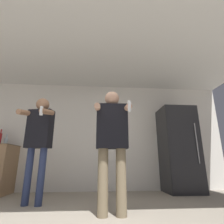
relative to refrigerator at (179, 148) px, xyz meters
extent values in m
cube|color=silver|center=(-2.21, 0.38, 0.34)|extent=(7.00, 0.06, 2.55)
cube|color=silver|center=(-2.21, -1.06, 1.64)|extent=(7.00, 3.32, 0.05)
cube|color=#262628|center=(0.00, 0.01, 0.00)|extent=(0.74, 0.68, 1.87)
cube|color=black|center=(0.00, -0.34, 0.00)|extent=(0.71, 0.01, 1.79)
cylinder|color=#99999E|center=(0.24, -0.36, 0.09)|extent=(0.02, 0.02, 0.84)
cylinder|color=silver|center=(-3.83, 0.08, 0.13)|extent=(0.07, 0.07, 0.15)
cylinder|color=silver|center=(-3.83, 0.08, 0.24)|extent=(0.02, 0.02, 0.08)
sphere|color=silver|center=(-3.83, 0.08, 0.28)|extent=(0.03, 0.03, 0.03)
cylinder|color=maroon|center=(-3.97, 0.08, 0.18)|extent=(0.06, 0.06, 0.25)
cylinder|color=maroon|center=(-3.97, 0.08, 0.35)|extent=(0.03, 0.03, 0.08)
sphere|color=maroon|center=(-3.97, 0.08, 0.39)|extent=(0.03, 0.03, 0.03)
cylinder|color=#75664C|center=(-1.76, -1.54, -0.53)|extent=(0.13, 0.13, 0.81)
cylinder|color=#75664C|center=(-1.53, -1.55, -0.53)|extent=(0.13, 0.13, 0.81)
cube|color=black|center=(-1.65, -1.55, 0.18)|extent=(0.43, 0.21, 0.61)
sphere|color=tan|center=(-1.65, -1.55, 0.58)|extent=(0.21, 0.21, 0.21)
cylinder|color=tan|center=(-1.85, -1.69, 0.40)|extent=(0.09, 0.31, 0.13)
cylinder|color=tan|center=(-1.45, -1.70, 0.40)|extent=(0.09, 0.31, 0.13)
cube|color=white|center=(-1.45, -1.85, 0.38)|extent=(0.04, 0.04, 0.14)
cylinder|color=navy|center=(-2.92, -0.89, -0.51)|extent=(0.11, 0.11, 0.86)
cylinder|color=navy|center=(-2.71, -0.93, -0.51)|extent=(0.11, 0.11, 0.86)
cube|color=black|center=(-2.82, -0.91, 0.24)|extent=(0.43, 0.28, 0.64)
sphere|color=#9E7051|center=(-2.82, -0.91, 0.68)|extent=(0.22, 0.22, 0.22)
cylinder|color=#9E7051|center=(-3.04, -1.04, 0.48)|extent=(0.16, 0.37, 0.15)
cylinder|color=#9E7051|center=(-2.67, -1.12, 0.48)|extent=(0.16, 0.37, 0.15)
cube|color=white|center=(-2.70, -1.29, 0.45)|extent=(0.04, 0.04, 0.14)
camera|label=1|loc=(-1.83, -3.91, -0.29)|focal=28.00mm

